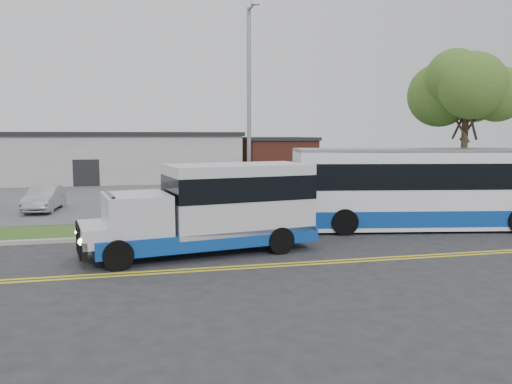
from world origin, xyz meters
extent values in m
plane|color=#28282B|center=(0.00, 0.00, 0.00)|extent=(140.00, 140.00, 0.00)
cube|color=yellow|center=(0.00, -3.85, 0.01)|extent=(70.00, 0.12, 0.01)
cube|color=yellow|center=(0.00, -4.15, 0.01)|extent=(70.00, 0.12, 0.01)
cube|color=#9E9B93|center=(0.00, 1.10, 0.07)|extent=(80.00, 0.30, 0.15)
cube|color=#33521B|center=(0.00, 2.90, 0.05)|extent=(80.00, 3.30, 0.10)
cube|color=#4C4C4F|center=(0.00, 17.00, 0.05)|extent=(80.00, 25.00, 0.10)
cube|color=#9E9E99|center=(-6.00, 27.00, 2.00)|extent=(25.00, 10.00, 4.00)
cube|color=black|center=(-6.00, 27.00, 4.17)|extent=(25.40, 10.40, 0.35)
cube|color=black|center=(-6.00, 22.05, 1.10)|extent=(2.00, 0.15, 2.20)
cube|color=brown|center=(10.50, 26.00, 1.80)|extent=(6.00, 7.00, 3.60)
cube|color=black|center=(10.50, 26.00, 3.75)|extent=(6.30, 7.30, 0.30)
cylinder|color=#392B1F|center=(14.00, 3.00, 2.48)|extent=(0.32, 0.32, 4.76)
ellipsoid|color=#3D6021|center=(14.00, 3.00, 6.22)|extent=(5.20, 5.20, 4.42)
cylinder|color=gray|center=(3.00, 2.80, 4.85)|extent=(0.18, 0.18, 9.50)
cylinder|color=gray|center=(3.00, 2.10, 9.50)|extent=(0.12, 1.40, 0.12)
cube|color=gray|center=(3.00, 1.45, 9.45)|extent=(0.35, 0.18, 0.12)
cube|color=#0D3D91|center=(0.45, -1.74, 0.62)|extent=(7.99, 3.89, 0.56)
cube|color=silver|center=(1.67, -1.52, 1.91)|extent=(5.33, 3.42, 2.37)
cube|color=black|center=(1.67, -1.52, 2.31)|extent=(5.36, 3.46, 0.84)
cube|color=silver|center=(-1.88, -2.15, 1.52)|extent=(2.42, 2.74, 1.35)
cube|color=black|center=(-2.71, -2.30, 1.75)|extent=(0.48, 2.13, 1.01)
cube|color=silver|center=(-3.10, -2.37, 0.96)|extent=(1.51, 2.47, 0.62)
cube|color=black|center=(-3.60, -2.46, 0.62)|extent=(0.57, 2.30, 0.56)
sphere|color=#FFD88C|center=(-3.51, -3.30, 0.90)|extent=(0.26, 0.26, 0.23)
sphere|color=#FFD88C|center=(-3.80, -1.64, 0.90)|extent=(0.26, 0.26, 0.23)
cylinder|color=black|center=(-2.45, -3.49, 0.47)|extent=(0.99, 0.48, 0.95)
cylinder|color=black|center=(-2.87, -1.09, 0.47)|extent=(0.99, 0.48, 0.95)
cylinder|color=black|center=(2.99, -2.53, 0.47)|extent=(0.99, 0.48, 0.95)
cylinder|color=black|center=(2.56, -0.13, 0.47)|extent=(0.99, 0.48, 0.95)
cube|color=white|center=(11.09, 0.60, 1.78)|extent=(12.93, 5.00, 3.33)
cube|color=#0D3D91|center=(11.09, 0.60, 0.63)|extent=(12.95, 5.02, 0.69)
cube|color=black|center=(11.09, 0.60, 2.41)|extent=(12.98, 5.05, 1.09)
cube|color=black|center=(4.93, 1.68, 2.18)|extent=(0.57, 2.62, 1.84)
cube|color=black|center=(4.85, 1.69, 0.52)|extent=(0.63, 2.85, 0.57)
cube|color=gray|center=(11.09, 0.60, 3.47)|extent=(12.93, 5.00, 0.14)
cylinder|color=black|center=(6.45, 0.04, 0.55)|extent=(1.15, 0.55, 1.10)
cylinder|color=black|center=(6.92, 2.70, 0.55)|extent=(1.15, 0.55, 1.10)
cylinder|color=black|center=(14.27, 1.42, 0.55)|extent=(1.15, 0.55, 1.10)
imported|color=#A1A3A8|center=(-6.82, 9.18, 0.76)|extent=(1.71, 4.10, 1.32)
camera|label=1|loc=(-1.62, -18.99, 4.15)|focal=35.00mm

